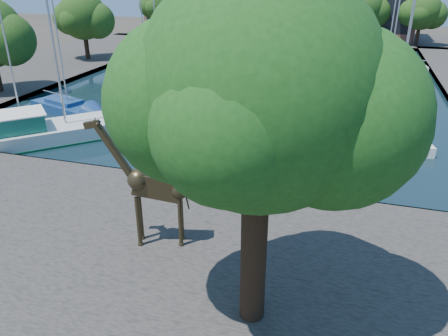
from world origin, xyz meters
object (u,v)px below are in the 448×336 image
(sailboat_right_a, at_px, (390,145))
(motorsailer, at_px, (39,130))
(giraffe_statue, at_px, (152,186))
(sailboat_left_a, at_px, (23,127))
(plane_tree, at_px, (263,100))

(sailboat_right_a, bearing_deg, motorsailer, -168.09)
(giraffe_statue, bearing_deg, motorsailer, 144.15)
(giraffe_statue, bearing_deg, sailboat_left_a, 145.63)
(plane_tree, xyz_separation_m, motorsailer, (-17.51, 12.05, -6.74))
(giraffe_statue, xyz_separation_m, motorsailer, (-12.67, 9.15, -2.15))
(giraffe_statue, relative_size, sailboat_right_a, 0.53)
(sailboat_right_a, bearing_deg, giraffe_statue, -125.11)
(sailboat_left_a, distance_m, sailboat_right_a, 24.83)
(plane_tree, distance_m, sailboat_right_a, 18.86)
(sailboat_left_a, relative_size, sailboat_right_a, 0.96)
(motorsailer, bearing_deg, giraffe_statue, -35.85)
(sailboat_left_a, xyz_separation_m, sailboat_right_a, (24.54, 3.78, 0.01))
(giraffe_statue, relative_size, motorsailer, 0.47)
(plane_tree, bearing_deg, motorsailer, 145.45)
(plane_tree, distance_m, motorsailer, 22.30)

